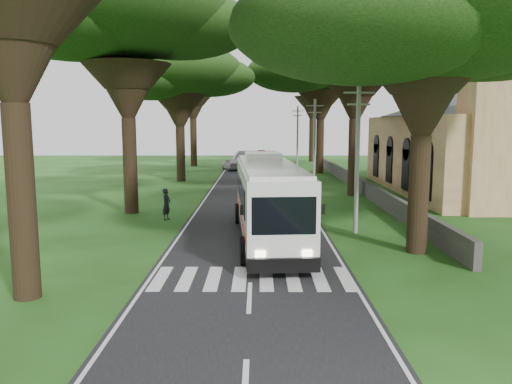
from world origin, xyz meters
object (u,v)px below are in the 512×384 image
Objects in this scene: pole_mid at (314,141)px; distant_car_a at (232,164)px; church at (469,134)px; pole_far at (297,136)px; pedestrian at (166,204)px; distant_car_c at (262,153)px; coach_bus at (268,199)px; pole_near at (357,155)px.

pole_mid reaches higher than distant_car_a.
church is 27.41m from pole_far.
pedestrian is (-10.77, -36.36, -3.22)m from pole_far.
distant_car_a is 23.75m from distant_car_c.
distant_car_c is at bearing 111.19° from church.
pole_mid is 0.60× the size of coach_bus.
pole_mid is 20.00m from pole_far.
coach_bus is (-4.70, -1.52, -2.09)m from pole_near.
coach_bus is at bearing 78.94° from distant_car_a.
distant_car_a is at bearing 91.91° from coach_bus.
distant_car_a is at bearing 91.33° from distant_car_c.
pedestrian is (-10.77, -16.36, -3.22)m from pole_mid.
distant_car_a is at bearing 118.35° from pole_mid.
church is 13.16m from pole_mid.
church reaches higher than pole_far.
pole_mid is at bearing -15.54° from pedestrian.
church reaches higher than pole_near.
church is at bearing -44.95° from pedestrian.
distant_car_c is (-4.55, 19.17, -3.52)m from pole_far.
pole_mid is at bearing -90.00° from pole_far.
distant_car_a is at bearing 13.77° from pedestrian.
pole_far is (0.00, 40.00, 0.00)m from pole_near.
pole_mid reaches higher than distant_car_c.
pedestrian is at bearing -123.35° from pole_mid.
pole_near is 59.45m from distant_car_c.
pole_far is at bearing 79.63° from coach_bus.
distant_car_a is at bearing 103.37° from pole_near.
distant_car_c is at bearing 11.41° from pedestrian.
church is 3.00× the size of pole_far.
pedestrian is at bearing 135.70° from coach_bus.
coach_bus is (-17.07, -17.07, -2.82)m from church.
pole_far is at bearing 90.00° from pole_mid.
coach_bus is at bearing -96.46° from pole_far.
distant_car_a is 32.20m from pedestrian.
pole_mid reaches higher than pedestrian.
church is 46.98m from distant_car_c.
church is at bearing 41.09° from coach_bus.
pole_near is at bearing 105.31° from distant_car_c.
pole_near is 36.91m from distant_car_a.
pole_mid is 4.16× the size of pedestrian.
pole_near is at bearing -90.85° from pedestrian.
coach_bus reaches higher than pedestrian.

